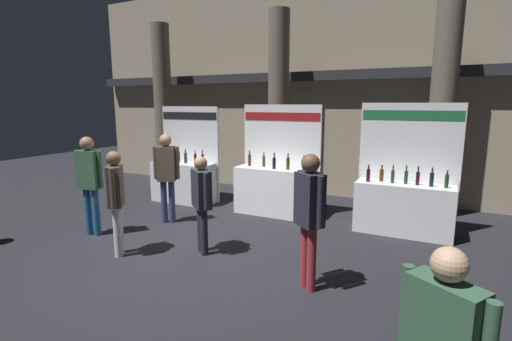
# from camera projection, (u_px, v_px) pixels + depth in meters

# --- Properties ---
(ground_plane) EXTENTS (26.38, 26.38, 0.00)m
(ground_plane) POSITION_uv_depth(u_px,v_px,m) (187.00, 248.00, 6.33)
(ground_plane) COLOR black
(hall_colonnade) EXTENTS (13.19, 1.36, 5.69)m
(hall_colonnade) POSITION_uv_depth(u_px,v_px,m) (290.00, 91.00, 9.98)
(hall_colonnade) COLOR gray
(hall_colonnade) RESTS_ON ground_plane
(exhibitor_booth_0) EXTENTS (1.67, 0.66, 2.37)m
(exhibitor_booth_0) POSITION_uv_depth(u_px,v_px,m) (184.00, 178.00, 9.29)
(exhibitor_booth_0) COLOR white
(exhibitor_booth_0) RESTS_ON ground_plane
(exhibitor_booth_1) EXTENTS (1.84, 0.66, 2.42)m
(exhibitor_booth_1) POSITION_uv_depth(u_px,v_px,m) (276.00, 186.00, 8.22)
(exhibitor_booth_1) COLOR white
(exhibitor_booth_1) RESTS_ON ground_plane
(exhibitor_booth_2) EXTENTS (1.83, 0.66, 2.45)m
(exhibitor_booth_2) POSITION_uv_depth(u_px,v_px,m) (404.00, 202.00, 7.00)
(exhibitor_booth_2) COLOR white
(exhibitor_booth_2) RESTS_ON ground_plane
(visitor_0) EXTENTS (0.50, 0.45, 1.61)m
(visitor_0) POSITION_uv_depth(u_px,v_px,m) (202.00, 196.00, 5.98)
(visitor_0) COLOR #23232D
(visitor_0) RESTS_ON ground_plane
(visitor_1) EXTENTS (0.38, 0.44, 1.71)m
(visitor_1) POSITION_uv_depth(u_px,v_px,m) (116.00, 195.00, 5.90)
(visitor_1) COLOR silver
(visitor_1) RESTS_ON ground_plane
(visitor_2) EXTENTS (0.47, 0.40, 1.83)m
(visitor_2) POSITION_uv_depth(u_px,v_px,m) (167.00, 170.00, 7.54)
(visitor_2) COLOR navy
(visitor_2) RESTS_ON ground_plane
(visitor_4) EXTENTS (0.57, 0.28, 1.85)m
(visitor_4) POSITION_uv_depth(u_px,v_px,m) (89.00, 177.00, 6.81)
(visitor_4) COLOR navy
(visitor_4) RESTS_ON ground_plane
(visitor_5) EXTENTS (0.45, 0.43, 1.82)m
(visitor_5) POSITION_uv_depth(u_px,v_px,m) (309.00, 209.00, 4.78)
(visitor_5) COLOR maroon
(visitor_5) RESTS_ON ground_plane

